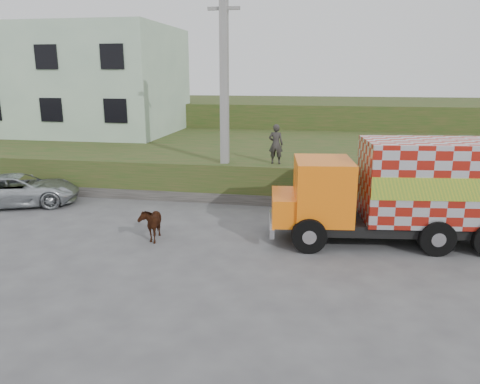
% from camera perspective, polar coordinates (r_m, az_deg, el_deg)
% --- Properties ---
extents(ground, '(120.00, 120.00, 0.00)m').
position_cam_1_polar(ground, '(14.24, -1.75, -5.95)').
color(ground, '#474749').
rests_on(ground, ground).
extents(embankment, '(40.00, 12.00, 1.50)m').
position_cam_1_polar(embankment, '(23.60, 3.32, 4.10)').
color(embankment, '#244717').
rests_on(embankment, ground).
extents(embankment_far, '(40.00, 12.00, 3.00)m').
position_cam_1_polar(embankment_far, '(35.34, 5.78, 8.68)').
color(embankment_far, '#244717').
rests_on(embankment_far, ground).
extents(retaining_strip, '(16.00, 0.50, 0.40)m').
position_cam_1_polar(retaining_strip, '(18.53, -5.10, -0.53)').
color(retaining_strip, '#595651').
rests_on(retaining_strip, ground).
extents(building, '(10.00, 8.00, 6.00)m').
position_cam_1_polar(building, '(29.50, -18.07, 12.81)').
color(building, '#B6D1B3').
rests_on(building, embankment).
extents(utility_pole, '(1.20, 0.30, 8.00)m').
position_cam_1_polar(utility_pole, '(18.09, -1.91, 11.60)').
color(utility_pole, gray).
rests_on(utility_pole, ground).
extents(cargo_truck, '(7.09, 3.09, 3.07)m').
position_cam_1_polar(cargo_truck, '(14.51, 19.19, 0.15)').
color(cargo_truck, black).
rests_on(cargo_truck, ground).
extents(cow, '(0.81, 1.34, 1.06)m').
position_cam_1_polar(cow, '(14.46, -10.82, -3.67)').
color(cow, '#35120D').
rests_on(cow, ground).
extents(suv, '(4.76, 3.50, 1.20)m').
position_cam_1_polar(suv, '(19.70, -25.30, 0.22)').
color(suv, '#B4B8BF').
rests_on(suv, ground).
extents(pedestrian, '(0.58, 0.40, 1.53)m').
position_cam_1_polar(pedestrian, '(18.15, 4.39, 5.84)').
color(pedestrian, '#2D2B28').
rests_on(pedestrian, embankment).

